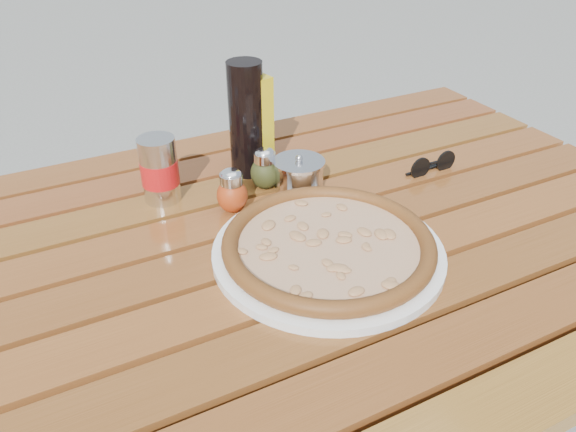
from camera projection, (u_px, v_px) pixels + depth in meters
name	position (u px, v px, depth m)	size (l,w,h in m)	color
table	(293.00, 274.00, 0.96)	(1.40, 0.90, 0.75)	#351C0C
plate	(328.00, 252.00, 0.87)	(0.36, 0.36, 0.01)	white
pizza	(328.00, 244.00, 0.86)	(0.43, 0.43, 0.03)	beige
pepper_shaker	(232.00, 191.00, 0.97)	(0.06, 0.06, 0.08)	#BA3F15
oregano_shaker	(265.00, 169.00, 1.04)	(0.07, 0.07, 0.08)	#3A3F19
dark_bottle	(246.00, 120.00, 1.05)	(0.07, 0.07, 0.22)	black
soda_can	(160.00, 170.00, 0.99)	(0.07, 0.07, 0.12)	silver
olive_oil_cruet	(254.00, 124.00, 1.07)	(0.06, 0.06, 0.21)	gold
parmesan_tin	(299.00, 175.00, 1.04)	(0.11, 0.11, 0.07)	silver
sunglasses	(432.00, 165.00, 1.10)	(0.11, 0.02, 0.04)	black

